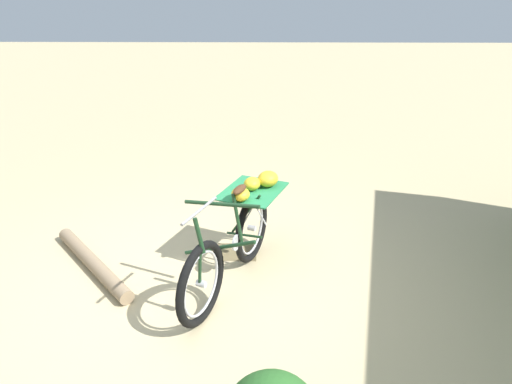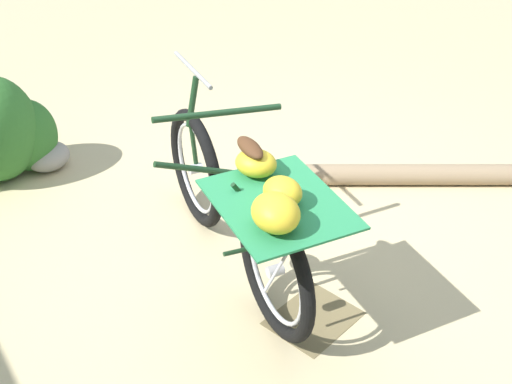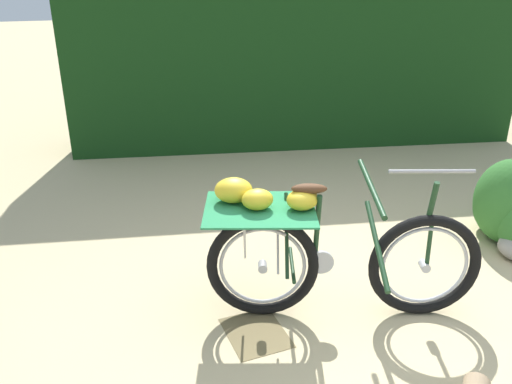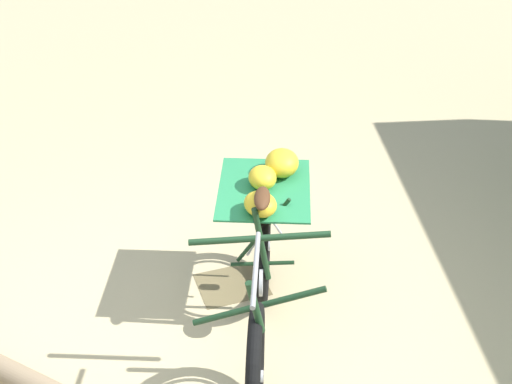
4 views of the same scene
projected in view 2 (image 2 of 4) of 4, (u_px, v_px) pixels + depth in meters
The scene contains 5 objects.
ground_plane at pixel (254, 248), 4.12m from camera, with size 60.00×60.00×0.00m, color #C6B284.
bicycle at pixel (239, 209), 3.62m from camera, with size 0.98×1.76×1.03m.
fallen_log at pixel (408, 175), 4.67m from camera, with size 0.14×0.14×1.56m, color #937A5B.
path_stone at pixel (48, 157), 4.82m from camera, with size 0.31×0.26×0.19m, color gray.
leaf_litter_patch at pixel (313, 318), 3.63m from camera, with size 0.44×0.36×0.01m, color olive.
Camera 2 is at (2.38, 2.21, 2.56)m, focal length 48.84 mm.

